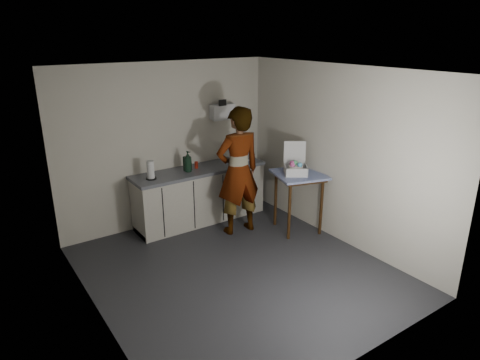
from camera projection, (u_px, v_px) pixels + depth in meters
ground at (238, 271)px, 5.70m from camera, size 4.00×4.00×0.00m
wall_back at (168, 145)px, 6.82m from camera, size 3.60×0.02×2.60m
wall_right at (339, 156)px, 6.23m from camera, size 0.02×4.00×2.60m
wall_left at (91, 212)px, 4.31m from camera, size 0.02×4.00×2.60m
ceiling at (237, 71)px, 4.84m from camera, size 3.60×4.00×0.01m
kitchen_counter at (200, 196)px, 7.10m from camera, size 2.24×0.62×0.91m
wall_shelf at (222, 112)px, 7.15m from camera, size 0.42×0.18×0.37m
side_table at (299, 181)px, 6.63m from camera, size 0.91×0.91×0.95m
standing_man at (238, 171)px, 6.52m from camera, size 0.76×0.53×1.99m
soap_bottle at (188, 161)px, 6.74m from camera, size 0.15×0.16×0.33m
soda_can at (196, 165)px, 6.94m from camera, size 0.06×0.06×0.11m
dark_bottle at (185, 164)px, 6.81m from camera, size 0.07×0.07×0.23m
paper_towel at (151, 170)px, 6.41m from camera, size 0.16×0.16×0.28m
dish_rack at (236, 158)px, 7.28m from camera, size 0.38×0.29×0.27m
bakery_box at (295, 167)px, 6.55m from camera, size 0.48×0.48×0.48m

